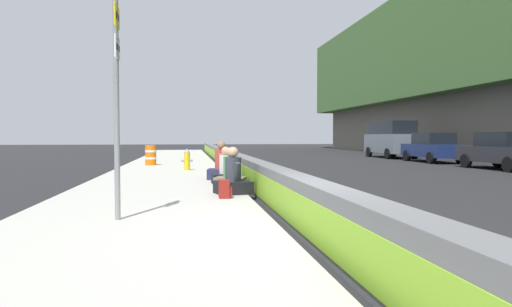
{
  "coord_description": "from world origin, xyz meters",
  "views": [
    {
      "loc": [
        -6.2,
        1.84,
        1.51
      ],
      "look_at": [
        6.5,
        -0.1,
        1.02
      ],
      "focal_mm": 31.49,
      "sensor_mm": 36.0,
      "label": 1
    }
  ],
  "objects_px": {
    "seated_person_foreground": "(233,179)",
    "seated_person_far": "(221,167)",
    "parked_car_third": "(504,151)",
    "backpack": "(225,189)",
    "fire_hydrant": "(187,159)",
    "construction_barrel": "(151,155)",
    "parked_car_fourth": "(433,147)",
    "parked_car_midline": "(391,139)",
    "seated_person_rear": "(226,172)",
    "seated_person_middle": "(230,175)",
    "route_sign_post": "(117,93)"
  },
  "relations": [
    {
      "from": "seated_person_foreground",
      "to": "seated_person_far",
      "type": "bearing_deg",
      "value": 0.06
    },
    {
      "from": "parked_car_third",
      "to": "backpack",
      "type": "bearing_deg",
      "value": 122.33
    },
    {
      "from": "fire_hydrant",
      "to": "construction_barrel",
      "type": "xyz_separation_m",
      "value": [
        3.48,
        1.71,
        0.03
      ]
    },
    {
      "from": "parked_car_fourth",
      "to": "parked_car_midline",
      "type": "bearing_deg",
      "value": -0.59
    },
    {
      "from": "seated_person_rear",
      "to": "parked_car_third",
      "type": "relative_size",
      "value": 0.24
    },
    {
      "from": "parked_car_fourth",
      "to": "parked_car_midline",
      "type": "height_order",
      "value": "parked_car_midline"
    },
    {
      "from": "seated_person_middle",
      "to": "construction_barrel",
      "type": "relative_size",
      "value": 1.13
    },
    {
      "from": "route_sign_post",
      "to": "seated_person_rear",
      "type": "distance_m",
      "value": 6.03
    },
    {
      "from": "route_sign_post",
      "to": "parked_car_fourth",
      "type": "distance_m",
      "value": 22.63
    },
    {
      "from": "route_sign_post",
      "to": "parked_car_third",
      "type": "distance_m",
      "value": 18.73
    },
    {
      "from": "route_sign_post",
      "to": "seated_person_rear",
      "type": "height_order",
      "value": "route_sign_post"
    },
    {
      "from": "seated_person_far",
      "to": "parked_car_fourth",
      "type": "relative_size",
      "value": 0.27
    },
    {
      "from": "construction_barrel",
      "to": "fire_hydrant",
      "type": "bearing_deg",
      "value": -153.81
    },
    {
      "from": "parked_car_third",
      "to": "seated_person_rear",
      "type": "bearing_deg",
      "value": 112.56
    },
    {
      "from": "fire_hydrant",
      "to": "construction_barrel",
      "type": "bearing_deg",
      "value": 26.19
    },
    {
      "from": "fire_hydrant",
      "to": "backpack",
      "type": "height_order",
      "value": "fire_hydrant"
    },
    {
      "from": "parked_car_fourth",
      "to": "seated_person_rear",
      "type": "bearing_deg",
      "value": 131.05
    },
    {
      "from": "parked_car_third",
      "to": "parked_car_midline",
      "type": "xyz_separation_m",
      "value": [
        11.42,
        -0.02,
        0.49
      ]
    },
    {
      "from": "seated_person_foreground",
      "to": "seated_person_rear",
      "type": "distance_m",
      "value": 2.28
    },
    {
      "from": "parked_car_fourth",
      "to": "seated_person_middle",
      "type": "bearing_deg",
      "value": 133.8
    },
    {
      "from": "construction_barrel",
      "to": "seated_person_foreground",
      "type": "bearing_deg",
      "value": -165.89
    },
    {
      "from": "backpack",
      "to": "parked_car_midline",
      "type": "height_order",
      "value": "parked_car_midline"
    },
    {
      "from": "seated_person_middle",
      "to": "parked_car_third",
      "type": "bearing_deg",
      "value": -63.34
    },
    {
      "from": "seated_person_rear",
      "to": "parked_car_midline",
      "type": "bearing_deg",
      "value": -37.82
    },
    {
      "from": "seated_person_far",
      "to": "backpack",
      "type": "distance_m",
      "value": 4.43
    },
    {
      "from": "construction_barrel",
      "to": "parked_car_fourth",
      "type": "bearing_deg",
      "value": -81.23
    },
    {
      "from": "seated_person_foreground",
      "to": "parked_car_fourth",
      "type": "distance_m",
      "value": 18.86
    },
    {
      "from": "seated_person_foreground",
      "to": "backpack",
      "type": "bearing_deg",
      "value": 160.02
    },
    {
      "from": "construction_barrel",
      "to": "parked_car_third",
      "type": "bearing_deg",
      "value": -102.34
    },
    {
      "from": "seated_person_foreground",
      "to": "parked_car_fourth",
      "type": "bearing_deg",
      "value": -43.73
    },
    {
      "from": "seated_person_foreground",
      "to": "seated_person_middle",
      "type": "bearing_deg",
      "value": -2.06
    },
    {
      "from": "seated_person_middle",
      "to": "parked_car_third",
      "type": "relative_size",
      "value": 0.24
    },
    {
      "from": "seated_person_foreground",
      "to": "parked_car_fourth",
      "type": "xyz_separation_m",
      "value": [
        13.62,
        -13.03,
        0.37
      ]
    },
    {
      "from": "seated_person_far",
      "to": "parked_car_fourth",
      "type": "distance_m",
      "value": 16.4
    },
    {
      "from": "route_sign_post",
      "to": "seated_person_far",
      "type": "bearing_deg",
      "value": -18.08
    },
    {
      "from": "seated_person_middle",
      "to": "backpack",
      "type": "relative_size",
      "value": 2.69
    },
    {
      "from": "fire_hydrant",
      "to": "construction_barrel",
      "type": "distance_m",
      "value": 3.88
    },
    {
      "from": "seated_person_middle",
      "to": "parked_car_third",
      "type": "distance_m",
      "value": 14.58
    },
    {
      "from": "backpack",
      "to": "construction_barrel",
      "type": "height_order",
      "value": "construction_barrel"
    },
    {
      "from": "seated_person_far",
      "to": "construction_barrel",
      "type": "height_order",
      "value": "seated_person_far"
    },
    {
      "from": "backpack",
      "to": "seated_person_rear",
      "type": "bearing_deg",
      "value": -5.29
    },
    {
      "from": "route_sign_post",
      "to": "seated_person_far",
      "type": "xyz_separation_m",
      "value": [
        6.74,
        -2.2,
        -1.69
      ]
    },
    {
      "from": "seated_person_rear",
      "to": "seated_person_far",
      "type": "height_order",
      "value": "seated_person_far"
    },
    {
      "from": "seated_person_far",
      "to": "parked_car_fourth",
      "type": "height_order",
      "value": "parked_car_fourth"
    },
    {
      "from": "route_sign_post",
      "to": "parked_car_midline",
      "type": "distance_m",
      "value": 26.96
    },
    {
      "from": "backpack",
      "to": "parked_car_third",
      "type": "relative_size",
      "value": 0.09
    },
    {
      "from": "parked_car_third",
      "to": "parked_car_midline",
      "type": "bearing_deg",
      "value": -0.11
    },
    {
      "from": "seated_person_foreground",
      "to": "parked_car_fourth",
      "type": "height_order",
      "value": "parked_car_fourth"
    },
    {
      "from": "parked_car_third",
      "to": "fire_hydrant",
      "type": "bearing_deg",
      "value": 90.04
    },
    {
      "from": "route_sign_post",
      "to": "fire_hydrant",
      "type": "distance_m",
      "value": 10.93
    }
  ]
}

